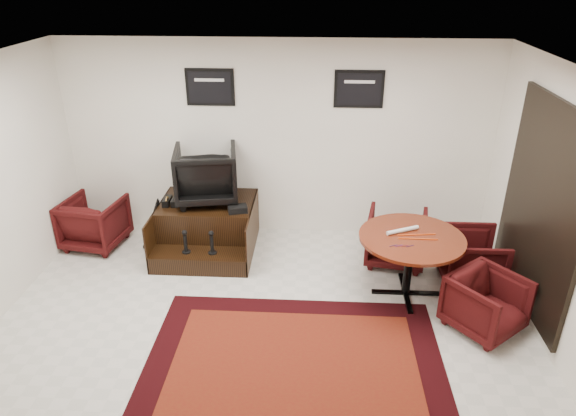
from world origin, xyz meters
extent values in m
plane|color=beige|center=(0.00, 0.00, 0.00)|extent=(6.00, 6.00, 0.00)
cube|color=silver|center=(0.00, 2.50, 1.40)|extent=(6.00, 0.02, 2.80)
cube|color=silver|center=(3.00, 0.00, 1.40)|extent=(0.02, 5.00, 2.80)
cube|color=white|center=(0.00, 0.00, 2.80)|extent=(6.00, 5.00, 0.02)
cube|color=black|center=(2.97, 0.70, 1.30)|extent=(0.05, 1.90, 2.30)
cube|color=black|center=(2.96, 0.70, 1.30)|extent=(0.02, 1.72, 2.12)
cube|color=black|center=(2.97, 0.70, 1.30)|extent=(0.03, 0.05, 2.12)
cube|color=black|center=(-0.90, 2.48, 2.15)|extent=(0.66, 0.03, 0.50)
cube|color=black|center=(-0.90, 2.46, 2.15)|extent=(0.58, 0.01, 0.42)
cube|color=silver|center=(-0.90, 2.46, 2.25)|extent=(0.40, 0.00, 0.04)
cube|color=black|center=(1.10, 2.48, 2.15)|extent=(0.66, 0.03, 0.50)
cube|color=black|center=(1.10, 2.46, 2.15)|extent=(0.58, 0.01, 0.42)
cube|color=silver|center=(1.10, 2.46, 2.25)|extent=(0.40, 0.00, 0.04)
cube|color=black|center=(0.39, -0.44, 0.00)|extent=(3.02, 2.27, 0.01)
cube|color=#61140D|center=(0.39, -0.44, 0.01)|extent=(2.48, 1.73, 0.01)
cube|color=black|center=(-0.94, 2.00, 0.34)|extent=(1.30, 0.96, 0.67)
cube|color=black|center=(-0.94, 1.33, 0.12)|extent=(1.30, 0.38, 0.24)
cube|color=black|center=(-1.58, 1.81, 0.34)|extent=(0.02, 1.35, 0.67)
cube|color=black|center=(-0.29, 1.81, 0.34)|extent=(0.02, 1.35, 0.67)
cylinder|color=black|center=(-1.11, 1.33, 0.25)|extent=(0.11, 0.11, 0.02)
cylinder|color=black|center=(-1.11, 1.33, 0.38)|extent=(0.04, 0.04, 0.24)
sphere|color=black|center=(-1.11, 1.33, 0.54)|extent=(0.07, 0.07, 0.07)
cylinder|color=black|center=(-0.77, 1.33, 0.25)|extent=(0.11, 0.11, 0.02)
cylinder|color=black|center=(-0.77, 1.33, 0.38)|extent=(0.04, 0.04, 0.24)
sphere|color=black|center=(-0.77, 1.33, 0.54)|extent=(0.07, 0.07, 0.07)
imported|color=black|center=(-0.94, 2.05, 1.10)|extent=(0.94, 0.90, 0.84)
cube|color=black|center=(-1.47, 1.87, 0.72)|extent=(0.10, 0.25, 0.09)
cube|color=black|center=(-1.35, 1.88, 0.72)|extent=(0.10, 0.25, 0.09)
cube|color=black|center=(-0.47, 1.69, 0.72)|extent=(0.29, 0.23, 0.09)
imported|color=black|center=(-2.55, 1.88, 0.39)|extent=(0.87, 0.83, 0.78)
cylinder|color=#401209|center=(1.69, 0.90, 0.78)|extent=(1.23, 1.23, 0.04)
cylinder|color=black|center=(1.69, 0.90, 0.41)|extent=(0.10, 0.10, 0.72)
cube|color=black|center=(1.69, 0.90, 0.02)|extent=(0.82, 0.06, 0.03)
cube|color=black|center=(1.69, 0.90, 0.02)|extent=(0.06, 0.82, 0.03)
imported|color=black|center=(1.65, 1.68, 0.39)|extent=(0.87, 0.83, 0.78)
imported|color=black|center=(2.54, 1.26, 0.37)|extent=(0.68, 0.73, 0.74)
imported|color=black|center=(2.44, 0.30, 0.36)|extent=(0.96, 0.95, 0.72)
cylinder|color=silver|center=(1.59, 1.00, 0.83)|extent=(0.40, 0.22, 0.05)
cylinder|color=#DA3F0C|center=(1.75, 0.84, 0.81)|extent=(0.45, 0.02, 0.01)
cylinder|color=#DA3F0C|center=(1.75, 0.94, 0.81)|extent=(0.45, 0.07, 0.01)
cylinder|color=#4C1933|center=(1.45, 0.67, 0.81)|extent=(0.09, 0.05, 0.01)
cylinder|color=#4C1933|center=(1.51, 0.67, 0.81)|extent=(0.09, 0.05, 0.01)
cylinder|color=#4C1933|center=(1.57, 0.67, 0.81)|extent=(0.09, 0.05, 0.01)
cylinder|color=#4C1933|center=(1.63, 0.67, 0.81)|extent=(0.09, 0.05, 0.01)
camera|label=1|loc=(0.56, -4.38, 3.68)|focal=32.00mm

